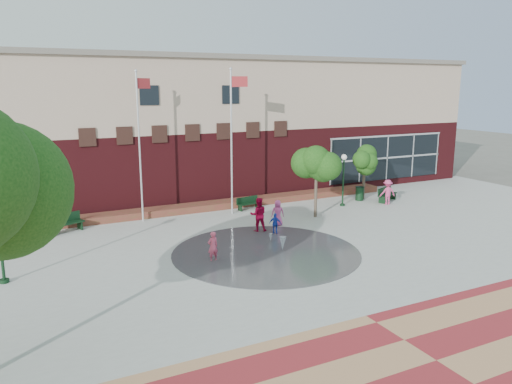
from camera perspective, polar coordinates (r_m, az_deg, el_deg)
name	(u,v)px	position (r m, az deg, el deg)	size (l,w,h in m)	color
ground	(301,275)	(20.04, 5.19, -9.46)	(120.00, 120.00, 0.00)	#666056
plaza_concrete	(256,246)	(23.33, 0.00, -6.25)	(46.00, 18.00, 0.01)	#A8A8A0
paver_band	(436,361)	(15.15, 19.92, -17.69)	(46.00, 6.00, 0.01)	maroon
splash_pad	(266,253)	(22.48, 1.15, -6.96)	(8.40, 8.40, 0.01)	#383A3D
library_building	(168,126)	(34.83, -10.05, 7.47)	(44.40, 10.40, 9.20)	#501217
flower_bed	(199,211)	(30.05, -6.50, -2.13)	(26.00, 1.20, 0.40)	maroon
flagpole_left	(140,139)	(27.39, -13.14, 5.91)	(0.89, 0.43, 8.16)	silver
flagpole_right	(232,134)	(28.37, -2.74, 6.62)	(0.98, 0.39, 8.31)	silver
lamp_right	(343,174)	(31.03, 9.97, 2.02)	(0.34, 0.34, 3.24)	black
bench_left	(65,227)	(27.14, -20.99, -3.74)	(1.98, 1.21, 0.97)	black
bench_mid	(249,206)	(30.03, -0.84, -1.57)	(1.59, 0.69, 0.78)	black
bench_right	(387,197)	(33.20, 14.75, -0.55)	(1.90, 1.24, 0.93)	black
trash_can	(360,194)	(33.03, 11.75, -0.17)	(0.56, 0.56, 0.92)	black
tree_mid	(317,165)	(27.98, 6.93, 3.10)	(2.45, 2.45, 4.14)	#41342A
tree_small_right	(365,162)	(33.12, 12.31, 3.39)	(2.00, 2.00, 3.41)	#41342A
water_jet_a	(283,251)	(22.79, 3.06, -6.72)	(0.32, 0.32, 0.62)	white
water_jet_b	(271,242)	(23.98, 1.67, -5.74)	(0.17, 0.17, 0.39)	white
child_splash	(213,247)	(21.34, -4.95, -6.23)	(0.48, 0.31, 1.31)	#E44D6C
adult_red	(258,215)	(25.44, 0.28, -2.61)	(0.86, 0.67, 1.77)	#A9052D
adult_pink	(278,213)	(26.57, 2.50, -2.40)	(0.68, 0.44, 1.39)	#CE488F
child_blue	(275,224)	(25.09, 2.23, -3.65)	(0.63, 0.26, 1.08)	blue
person_bench	(387,192)	(32.26, 14.80, -0.02)	(1.03, 0.59, 1.59)	#C73E74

